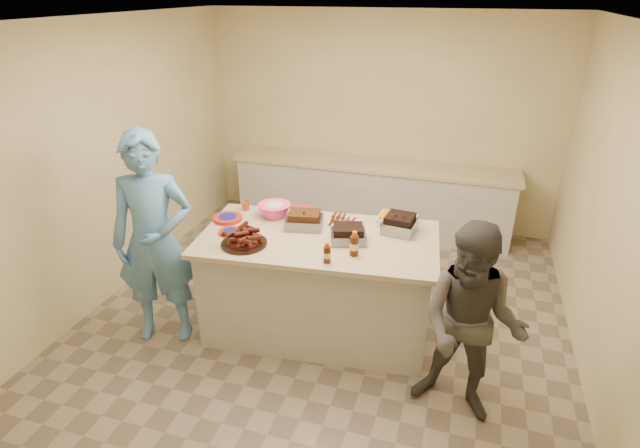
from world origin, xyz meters
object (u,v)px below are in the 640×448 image
(coleslaw_bowl, at_px, (275,216))
(guest_gray, at_px, (458,408))
(mustard_bottle, at_px, (292,231))
(roasting_pan, at_px, (399,232))
(island, at_px, (318,328))
(rib_platter, at_px, (244,244))
(plastic_cup, at_px, (246,210))
(bbq_bottle_a, at_px, (327,262))
(bbq_bottle_b, at_px, (354,255))
(guest_blue, at_px, (169,332))

(coleslaw_bowl, relative_size, guest_gray, 0.20)
(mustard_bottle, bearing_deg, roasting_pan, 15.70)
(island, bearing_deg, guest_gray, -31.45)
(rib_platter, height_order, plastic_cup, rib_platter)
(rib_platter, bearing_deg, island, 29.83)
(coleslaw_bowl, xyz_separation_m, plastic_cup, (-0.32, 0.06, -0.00))
(coleslaw_bowl, relative_size, bbq_bottle_a, 1.80)
(plastic_cup, bearing_deg, bbq_bottle_b, -25.13)
(bbq_bottle_b, relative_size, guest_gray, 0.14)
(coleslaw_bowl, relative_size, guest_blue, 0.16)
(bbq_bottle_b, xyz_separation_m, plastic_cup, (-1.21, 0.57, -0.00))
(coleslaw_bowl, xyz_separation_m, guest_blue, (-0.80, -0.76, -0.97))
(island, bearing_deg, roasting_pan, 19.29)
(coleslaw_bowl, height_order, mustard_bottle, coleslaw_bowl)
(island, height_order, plastic_cup, plastic_cup)
(mustard_bottle, xyz_separation_m, guest_blue, (-1.06, -0.52, -0.97))
(bbq_bottle_b, xyz_separation_m, guest_gray, (0.95, -0.42, -0.97))
(plastic_cup, bearing_deg, guest_gray, -24.50)
(rib_platter, distance_m, guest_gray, 2.13)
(island, height_order, bbq_bottle_a, bbq_bottle_a)
(coleslaw_bowl, height_order, bbq_bottle_a, coleslaw_bowl)
(island, xyz_separation_m, guest_gray, (1.32, -0.64, 0.00))
(bbq_bottle_a, distance_m, mustard_bottle, 0.64)
(bbq_bottle_a, bearing_deg, guest_blue, -177.25)
(bbq_bottle_b, relative_size, mustard_bottle, 1.65)
(mustard_bottle, distance_m, plastic_cup, 0.65)
(coleslaw_bowl, height_order, guest_blue, coleslaw_bowl)
(bbq_bottle_b, bearing_deg, guest_blue, -171.60)
(island, bearing_deg, bbq_bottle_b, -36.69)
(bbq_bottle_a, bearing_deg, guest_gray, -12.05)
(bbq_bottle_b, bearing_deg, guest_gray, -23.69)
(roasting_pan, height_order, plastic_cup, roasting_pan)
(guest_blue, bearing_deg, bbq_bottle_b, -11.13)
(bbq_bottle_a, bearing_deg, roasting_pan, 56.98)
(rib_platter, distance_m, mustard_bottle, 0.47)
(mustard_bottle, relative_size, plastic_cup, 1.37)
(bbq_bottle_b, xyz_separation_m, mustard_bottle, (-0.63, 0.27, 0.00))
(bbq_bottle_a, xyz_separation_m, guest_blue, (-1.51, -0.07, -0.97))
(rib_platter, height_order, bbq_bottle_a, bbq_bottle_a)
(bbq_bottle_a, bearing_deg, plastic_cup, 144.30)
(rib_platter, relative_size, plastic_cup, 4.18)
(rib_platter, height_order, guest_gray, rib_platter)
(plastic_cup, bearing_deg, guest_blue, -120.45)
(coleslaw_bowl, xyz_separation_m, bbq_bottle_a, (0.71, -0.68, 0.00))
(island, relative_size, bbq_bottle_b, 9.76)
(guest_blue, height_order, guest_gray, guest_gray)
(bbq_bottle_b, height_order, guest_blue, bbq_bottle_b)
(island, xyz_separation_m, guest_blue, (-1.32, -0.47, 0.00))
(island, bearing_deg, plastic_cup, 152.14)
(roasting_pan, distance_m, bbq_bottle_b, 0.60)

